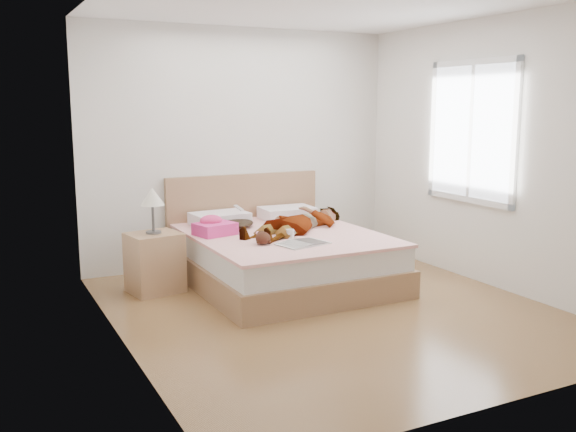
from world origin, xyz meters
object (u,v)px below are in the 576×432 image
Objects in this scene: towel at (214,227)px; nightstand at (154,258)px; coffee_mug at (290,234)px; magazine at (303,243)px; woman at (299,219)px; bed at (280,255)px; phone at (239,208)px; plush_toy at (263,238)px.

nightstand is (-0.59, 0.04, -0.26)m from towel.
magazine is at bearing -93.31° from coffee_mug.
woman is 0.42m from bed.
phone is 0.45× the size of plush_toy.
plush_toy is at bearing -82.26° from woman.
woman is 0.65m from phone.
plush_toy reaches higher than coffee_mug.
towel is at bearing 112.14° from plush_toy.
phone is at bearing 81.60° from plush_toy.
phone is 1.07m from nightstand.
phone reaches higher than woman.
woman is 0.80m from plush_toy.
bed is at bearing -90.39° from phone.
woman is 12.93× the size of coffee_mug.
coffee_mug is 0.12× the size of nightstand.
phone is 0.91m from plush_toy.
woman is at bearing 65.33° from magazine.
woman is at bearing 11.23° from bed.
woman is at bearing 38.06° from plush_toy.
nightstand is (-0.84, 0.65, -0.24)m from plush_toy.
nightstand is (-1.18, 0.53, -0.22)m from coffee_mug.
woman reaches higher than magazine.
nightstand reaches higher than coffee_mug.
phone is at bearing 100.33° from magazine.
bed is 17.50× the size of coffee_mug.
coffee_mug is at bearing 86.69° from magazine.
magazine is 2.21× the size of plush_toy.
phone reaches higher than towel.
towel is 0.97m from magazine.
nightstand reaches higher than woman.
woman reaches higher than towel.
coffee_mug is at bearing -68.01° from woman.
magazine is (0.57, -0.78, -0.07)m from towel.
nightstand reaches higher than phone.
plush_toy is at bearing -37.79° from nightstand.
bed reaches higher than woman.
towel is at bearing 165.79° from bed.
towel is at bearing -127.67° from woman.
bed is 1.25m from nightstand.
towel is 1.86× the size of plush_toy.
plush_toy is (-0.39, -0.45, 0.30)m from bed.
phone is 0.10× the size of nightstand.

